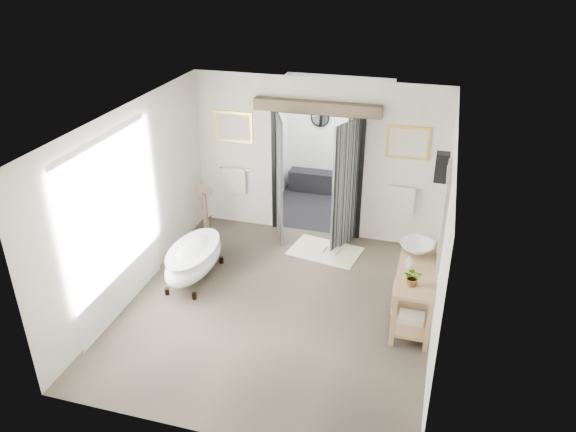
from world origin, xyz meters
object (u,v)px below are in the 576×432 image
object	(u,v)px
rug	(325,251)
basin	(417,248)
clawfoot_tub	(194,258)
vanity	(414,288)

from	to	relation	value
rug	basin	distance (m)	2.14
clawfoot_tub	vanity	distance (m)	3.47
rug	vanity	bearing A→B (deg)	-42.84
vanity	clawfoot_tub	bearing A→B (deg)	178.52
clawfoot_tub	basin	bearing A→B (deg)	4.99
vanity	basin	bearing A→B (deg)	94.60
clawfoot_tub	basin	xyz separation A→B (m)	(3.44, 0.30, 0.56)
basin	clawfoot_tub	bearing A→B (deg)	-150.58
rug	basin	size ratio (longest dim) A/B	2.33
clawfoot_tub	vanity	size ratio (longest dim) A/B	0.98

